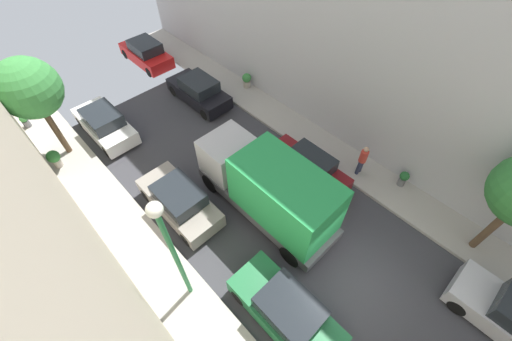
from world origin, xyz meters
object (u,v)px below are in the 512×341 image
Objects in this scene: parked_car_left_3 at (286,311)px; parked_car_left_4 at (179,201)px; parked_car_left_5 at (105,124)px; parked_car_right_3 at (199,91)px; potted_plant_0 at (404,178)px; potted_plant_1 at (54,158)px; potted_plant_2 at (247,80)px; street_tree_0 at (29,89)px; lamp_post at (170,244)px; parked_car_right_4 at (146,53)px; potted_plant_4 at (25,121)px; parked_car_right_2 at (306,168)px; pedestrian at (363,159)px; delivery_truck at (269,189)px.

parked_car_left_3 is 6.32m from parked_car_left_4.
parked_car_right_3 is (5.40, -1.19, 0.00)m from parked_car_left_5.
potted_plant_0 is 16.70m from potted_plant_1.
potted_plant_2 is (8.30, -2.23, -0.08)m from parked_car_left_5.
street_tree_0 reaches higher than potted_plant_0.
parked_car_left_5 is 10.80m from lamp_post.
parked_car_right_4 is at bearing 112.77° from potted_plant_2.
parked_car_left_5 is 4.61m from potted_plant_4.
parked_car_right_2 is 15.49m from potted_plant_4.
parked_car_left_5 and parked_car_right_3 have the same top height.
parked_car_right_2 and parked_car_right_4 have the same top height.
lamp_post is at bearing -120.34° from parked_car_left_4.
street_tree_0 is (-7.54, -4.62, 3.27)m from parked_car_right_4.
lamp_post reaches higher than parked_car_right_4.
lamp_post reaches higher than potted_plant_0.
parked_car_left_4 is 5.61× the size of potted_plant_4.
parked_car_left_3 is at bearing -145.61° from parked_car_right_2.
lamp_post reaches higher than parked_car_right_3.
pedestrian is 0.30× the size of lamp_post.
potted_plant_2 is at bearing -19.79° from parked_car_right_3.
parked_car_left_5 reaches higher than potted_plant_2.
pedestrian is at bearing -49.43° from street_tree_0.
potted_plant_2 is at bearing 68.27° from parked_car_right_2.
lamp_post reaches higher than street_tree_0.
parked_car_left_5 is (0.00, 13.21, 0.00)m from parked_car_left_3.
parked_car_right_3 is (0.00, 8.33, 0.00)m from parked_car_right_2.
parked_car_left_4 is 1.00× the size of parked_car_right_2.
parked_car_left_3 and parked_car_left_4 have the same top height.
parked_car_left_4 is at bearing -133.41° from parked_car_right_3.
parked_car_right_2 reaches higher than potted_plant_4.
delivery_truck is at bearing 162.83° from pedestrian.
lamp_post is at bearing -85.39° from potted_plant_4.
parked_car_left_3 is 5.02× the size of potted_plant_0.
parked_car_right_2 is 12.20m from potted_plant_1.
pedestrian is 1.75× the size of potted_plant_1.
delivery_truck is 6.58m from potted_plant_0.
parked_car_right_3 is (5.40, 12.03, 0.00)m from parked_car_left_3.
street_tree_0 is (-9.61, 11.22, 2.91)m from pedestrian.
parked_car_left_4 is at bearing 90.00° from parked_car_left_3.
parked_car_right_2 is at bearing -51.79° from street_tree_0.
potted_plant_0 is (2.87, -17.67, -0.09)m from parked_car_right_4.
parked_car_left_4 reaches higher than potted_plant_1.
potted_plant_1 is at bearing 132.14° from potted_plant_0.
parked_car_left_5 is at bearing -49.39° from potted_plant_4.
pedestrian reaches higher than potted_plant_2.
parked_car_left_3 is 1.00× the size of parked_car_right_4.
potted_plant_1 is (-10.39, 10.55, -0.35)m from pedestrian.
parked_car_right_3 is 1.00× the size of parked_car_right_4.
parked_car_right_2 and parked_car_right_3 have the same top height.
parked_car_left_4 is 6.00m from parked_car_right_2.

